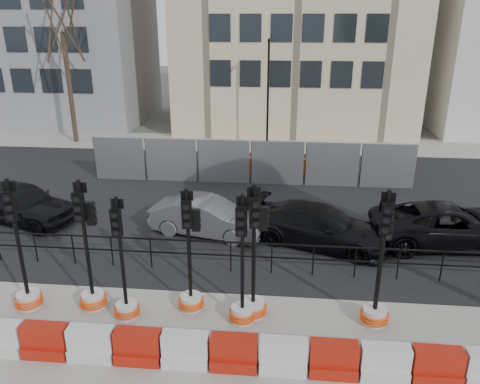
# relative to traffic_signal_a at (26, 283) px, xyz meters

# --- Properties ---
(ground) EXTENTS (120.00, 120.00, 0.00)m
(ground) POSITION_rel_traffic_signal_a_xyz_m (5.02, 1.09, -0.73)
(ground) COLOR #51514C
(ground) RESTS_ON ground
(sidewalk_near) EXTENTS (40.00, 6.00, 0.02)m
(sidewalk_near) POSITION_rel_traffic_signal_a_xyz_m (5.02, -1.91, -0.72)
(sidewalk_near) COLOR gray
(sidewalk_near) RESTS_ON ground
(road) EXTENTS (40.00, 14.00, 0.03)m
(road) POSITION_rel_traffic_signal_a_xyz_m (5.02, 8.09, -0.72)
(road) COLOR black
(road) RESTS_ON ground
(sidewalk_far) EXTENTS (40.00, 4.00, 0.02)m
(sidewalk_far) POSITION_rel_traffic_signal_a_xyz_m (5.02, 17.09, -0.72)
(sidewalk_far) COLOR gray
(sidewalk_far) RESTS_ON ground
(building_grey) EXTENTS (11.00, 9.06, 14.00)m
(building_grey) POSITION_rel_traffic_signal_a_xyz_m (-8.98, 23.08, 6.27)
(building_grey) COLOR gray
(building_grey) RESTS_ON ground
(kerb_railing) EXTENTS (18.00, 0.04, 1.00)m
(kerb_railing) POSITION_rel_traffic_signal_a_xyz_m (5.02, 2.29, -0.05)
(kerb_railing) COLOR black
(kerb_railing) RESTS_ON ground
(heras_fencing) EXTENTS (14.33, 1.72, 2.00)m
(heras_fencing) POSITION_rel_traffic_signal_a_xyz_m (5.01, 10.89, -0.05)
(heras_fencing) COLOR #919399
(heras_fencing) RESTS_ON ground
(lamp_post_far) EXTENTS (0.12, 0.56, 6.00)m
(lamp_post_far) POSITION_rel_traffic_signal_a_xyz_m (5.52, 16.07, 2.49)
(lamp_post_far) COLOR black
(lamp_post_far) RESTS_ON ground
(tree_bare_far) EXTENTS (2.00, 2.00, 9.00)m
(tree_bare_far) POSITION_rel_traffic_signal_a_xyz_m (-5.98, 16.59, 5.92)
(tree_bare_far) COLOR #473828
(tree_bare_far) RESTS_ON ground
(barrier_row) EXTENTS (12.55, 0.50, 0.80)m
(barrier_row) POSITION_rel_traffic_signal_a_xyz_m (5.02, -1.71, -0.37)
(barrier_row) COLOR #B8160E
(barrier_row) RESTS_ON ground
(traffic_signal_a) EXTENTS (0.70, 0.70, 3.56)m
(traffic_signal_a) POSITION_rel_traffic_signal_a_xyz_m (0.00, 0.00, 0.00)
(traffic_signal_a) COLOR silver
(traffic_signal_a) RESTS_ON ground
(traffic_signal_b) EXTENTS (0.70, 0.70, 3.53)m
(traffic_signal_b) POSITION_rel_traffic_signal_a_xyz_m (1.68, 0.15, 0.11)
(traffic_signal_b) COLOR silver
(traffic_signal_b) RESTS_ON ground
(traffic_signal_c) EXTENTS (0.64, 0.64, 3.27)m
(traffic_signal_c) POSITION_rel_traffic_signal_a_xyz_m (2.67, -0.16, -0.06)
(traffic_signal_c) COLOR silver
(traffic_signal_c) RESTS_ON ground
(traffic_signal_d) EXTENTS (0.66, 0.66, 3.33)m
(traffic_signal_d) POSITION_rel_traffic_signal_a_xyz_m (4.22, 0.33, 0.06)
(traffic_signal_d) COLOR silver
(traffic_signal_d) RESTS_ON ground
(traffic_signal_e) EXTENTS (0.67, 0.67, 3.40)m
(traffic_signal_e) POSITION_rel_traffic_signal_a_xyz_m (5.57, -0.07, -0.03)
(traffic_signal_e) COLOR silver
(traffic_signal_e) RESTS_ON ground
(traffic_signal_f) EXTENTS (0.70, 0.70, 3.54)m
(traffic_signal_f) POSITION_rel_traffic_signal_a_xyz_m (5.84, 0.19, 0.11)
(traffic_signal_f) COLOR silver
(traffic_signal_f) RESTS_ON ground
(traffic_signal_g) EXTENTS (0.65, 0.65, 3.28)m
(traffic_signal_g) POSITION_rel_traffic_signal_a_xyz_m (8.82, 0.22, -0.06)
(traffic_signal_g) COLOR silver
(traffic_signal_g) RESTS_ON ground
(traffic_signal_h) EXTENTS (0.70, 0.70, 3.54)m
(traffic_signal_h) POSITION_rel_traffic_signal_a_xyz_m (8.82, 0.15, -0.00)
(traffic_signal_h) COLOR silver
(traffic_signal_h) RESTS_ON ground
(car_a) EXTENTS (4.23, 5.33, 1.47)m
(car_a) POSITION_rel_traffic_signal_a_xyz_m (-3.03, 5.22, 0.00)
(car_a) COLOR black
(car_a) RESTS_ON ground
(car_b) EXTENTS (3.00, 4.51, 1.30)m
(car_b) POSITION_rel_traffic_signal_a_xyz_m (3.93, 4.77, -0.09)
(car_b) COLOR #55565B
(car_b) RESTS_ON ground
(car_c) EXTENTS (4.75, 5.78, 1.34)m
(car_c) POSITION_rel_traffic_signal_a_xyz_m (7.70, 4.35, -0.07)
(car_c) COLOR black
(car_c) RESTS_ON ground
(car_d) EXTENTS (3.07, 5.33, 1.38)m
(car_d) POSITION_rel_traffic_signal_a_xyz_m (11.94, 4.76, -0.05)
(car_d) COLOR black
(car_d) RESTS_ON ground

